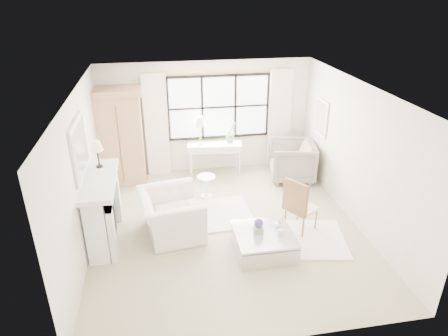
{
  "coord_description": "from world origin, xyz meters",
  "views": [
    {
      "loc": [
        -1.17,
        -6.4,
        4.31
      ],
      "look_at": [
        -0.02,
        0.2,
        1.18
      ],
      "focal_mm": 32.0,
      "sensor_mm": 36.0,
      "label": 1
    }
  ],
  "objects_px": {
    "console_table": "(215,159)",
    "coffee_table": "(263,243)",
    "armoire": "(120,136)",
    "club_armchair": "(171,215)"
  },
  "relations": [
    {
      "from": "console_table",
      "to": "coffee_table",
      "type": "bearing_deg",
      "value": -77.03
    },
    {
      "from": "armoire",
      "to": "coffee_table",
      "type": "xyz_separation_m",
      "value": [
        2.53,
        -3.2,
        -0.96
      ]
    },
    {
      "from": "club_armchair",
      "to": "coffee_table",
      "type": "xyz_separation_m",
      "value": [
        1.55,
        -0.84,
        -0.22
      ]
    },
    {
      "from": "armoire",
      "to": "console_table",
      "type": "height_order",
      "value": "armoire"
    },
    {
      "from": "armoire",
      "to": "club_armchair",
      "type": "distance_m",
      "value": 2.66
    },
    {
      "from": "coffee_table",
      "to": "armoire",
      "type": "bearing_deg",
      "value": 128.39
    },
    {
      "from": "coffee_table",
      "to": "club_armchair",
      "type": "bearing_deg",
      "value": 151.63
    },
    {
      "from": "armoire",
      "to": "console_table",
      "type": "bearing_deg",
      "value": 1.13
    },
    {
      "from": "armoire",
      "to": "console_table",
      "type": "distance_m",
      "value": 2.29
    },
    {
      "from": "club_armchair",
      "to": "console_table",
      "type": "bearing_deg",
      "value": -33.68
    }
  ]
}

